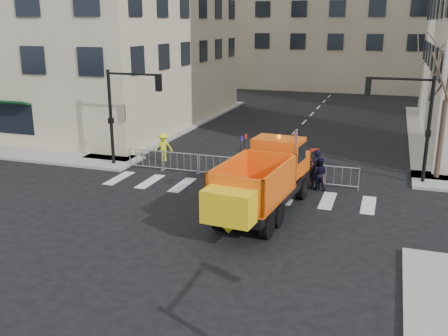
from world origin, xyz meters
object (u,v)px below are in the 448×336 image
(plow_truck, at_px, (263,179))
(cop_c, at_px, (272,170))
(cop_b, at_px, (319,174))
(worker, at_px, (163,147))
(newspaper_box, at_px, (315,159))
(cop_a, at_px, (316,169))

(plow_truck, xyz_separation_m, cop_c, (-0.41, 3.45, -0.59))
(cop_b, bearing_deg, worker, -10.45)
(newspaper_box, bearing_deg, plow_truck, -112.73)
(plow_truck, relative_size, cop_b, 5.72)
(cop_c, xyz_separation_m, worker, (-7.03, 2.60, -0.01))
(plow_truck, distance_m, worker, 9.60)
(newspaper_box, bearing_deg, cop_a, -94.45)
(newspaper_box, bearing_deg, cop_c, -126.22)
(cop_c, bearing_deg, newspaper_box, -154.56)
(cop_a, distance_m, worker, 9.23)
(cop_c, relative_size, worker, 1.20)
(cop_c, bearing_deg, cop_a, 156.14)
(cop_a, distance_m, cop_b, 0.26)
(plow_truck, distance_m, newspaper_box, 7.26)
(worker, distance_m, newspaper_box, 8.60)
(cop_a, bearing_deg, newspaper_box, -114.98)
(worker, bearing_deg, cop_a, -34.57)
(cop_a, xyz_separation_m, newspaper_box, (-0.51, 3.00, -0.30))
(cop_a, xyz_separation_m, cop_b, (0.17, -0.05, -0.20))
(cop_a, bearing_deg, plow_truck, 34.27)
(plow_truck, height_order, cop_b, plow_truck)
(cop_a, height_order, cop_b, cop_a)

